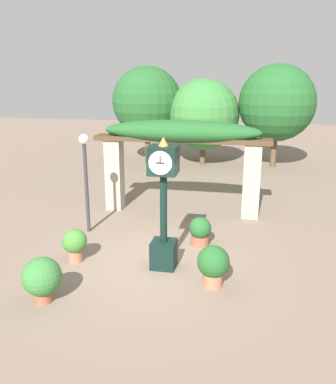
{
  "coord_description": "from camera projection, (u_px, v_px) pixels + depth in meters",
  "views": [
    {
      "loc": [
        2.07,
        -8.6,
        4.3
      ],
      "look_at": [
        0.27,
        0.32,
        1.67
      ],
      "focal_mm": 38.0,
      "sensor_mm": 36.0,
      "label": 1
    }
  ],
  "objects": [
    {
      "name": "potted_plant_far_left",
      "position": [
        200.0,
        231.0,
        10.56
      ],
      "size": [
        0.58,
        0.58,
        0.77
      ],
      "color": "#9E563D",
      "rests_on": "ground"
    },
    {
      "name": "potted_plant_near_left",
      "position": [
        213.0,
        264.0,
        8.47
      ],
      "size": [
        0.68,
        0.68,
        0.9
      ],
      "color": "#B26B4C",
      "rests_on": "ground"
    },
    {
      "name": "pedestal_clock",
      "position": [
        164.0,
        203.0,
        9.03
      ],
      "size": [
        0.61,
        0.66,
        3.03
      ],
      "color": "black",
      "rests_on": "ground"
    },
    {
      "name": "potted_plant_far_right",
      "position": [
        42.0,
        278.0,
        7.87
      ],
      "size": [
        0.77,
        0.77,
        0.93
      ],
      "color": "#9E563D",
      "rests_on": "ground"
    },
    {
      "name": "pergola",
      "position": [
        181.0,
        143.0,
        12.57
      ],
      "size": [
        5.52,
        1.11,
        2.98
      ],
      "color": "#A89E89",
      "rests_on": "ground"
    },
    {
      "name": "ground_plane",
      "position": [
        154.0,
        262.0,
        9.68
      ],
      "size": [
        60.0,
        60.0,
        0.0
      ],
      "primitive_type": "plane",
      "color": "#7F6B5B"
    },
    {
      "name": "potted_plant_near_right",
      "position": [
        75.0,
        243.0,
        9.62
      ],
      "size": [
        0.59,
        0.59,
        0.81
      ],
      "color": "#B26B4C",
      "rests_on": "ground"
    },
    {
      "name": "tree_line",
      "position": [
        211.0,
        106.0,
        19.51
      ],
      "size": [
        9.74,
        3.6,
        4.82
      ],
      "color": "brown",
      "rests_on": "ground"
    },
    {
      "name": "lamp_post",
      "position": [
        85.0,
        167.0,
        11.08
      ],
      "size": [
        0.28,
        0.28,
        2.78
      ],
      "color": "#333338",
      "rests_on": "ground"
    }
  ]
}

